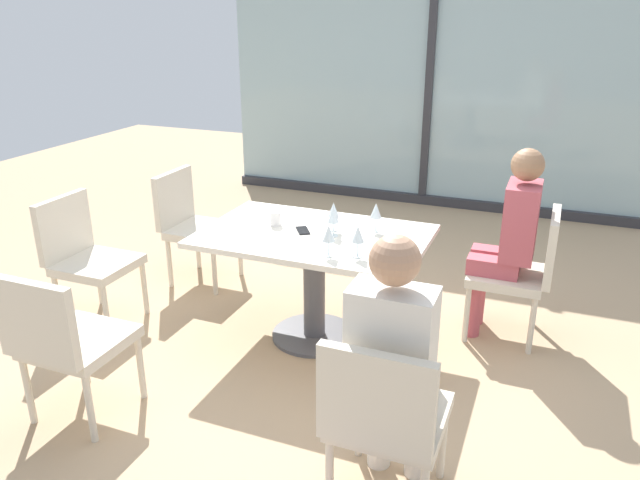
# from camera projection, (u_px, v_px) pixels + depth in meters

# --- Properties ---
(ground_plane) EXTENTS (12.00, 12.00, 0.00)m
(ground_plane) POSITION_uv_depth(u_px,v_px,m) (314.00, 336.00, 4.05)
(ground_plane) COLOR tan
(window_wall_backdrop) EXTENTS (4.49, 0.10, 2.70)m
(window_wall_backdrop) POSITION_uv_depth(u_px,v_px,m) (429.00, 92.00, 6.39)
(window_wall_backdrop) COLOR #9AB7BC
(window_wall_backdrop) RESTS_ON ground_plane
(dining_table_main) EXTENTS (1.40, 0.91, 0.73)m
(dining_table_main) POSITION_uv_depth(u_px,v_px,m) (314.00, 259.00, 3.85)
(dining_table_main) COLOR silver
(dining_table_main) RESTS_ON ground_plane
(chair_front_right) EXTENTS (0.46, 0.50, 0.87)m
(chair_front_right) POSITION_uv_depth(u_px,v_px,m) (385.00, 415.00, 2.48)
(chair_front_right) COLOR beige
(chair_front_right) RESTS_ON ground_plane
(chair_far_right) EXTENTS (0.50, 0.46, 0.87)m
(chair_far_right) POSITION_uv_depth(u_px,v_px,m) (523.00, 267.00, 3.89)
(chair_far_right) COLOR beige
(chair_far_right) RESTS_ON ground_plane
(chair_far_left) EXTENTS (0.50, 0.46, 0.87)m
(chair_far_left) POSITION_uv_depth(u_px,v_px,m) (192.00, 220.00, 4.74)
(chair_far_left) COLOR beige
(chair_far_left) RESTS_ON ground_plane
(chair_front_left) EXTENTS (0.46, 0.50, 0.87)m
(chair_front_left) POSITION_uv_depth(u_px,v_px,m) (64.00, 338.00, 3.06)
(chair_front_left) COLOR beige
(chair_front_left) RESTS_ON ground_plane
(chair_side_end) EXTENTS (0.50, 0.46, 0.87)m
(chair_side_end) POSITION_uv_depth(u_px,v_px,m) (85.00, 252.00, 4.12)
(chair_side_end) COLOR beige
(chair_side_end) RESTS_ON ground_plane
(person_front_right) EXTENTS (0.34, 0.39, 1.26)m
(person_front_right) POSITION_uv_depth(u_px,v_px,m) (394.00, 358.00, 2.50)
(person_front_right) COLOR silver
(person_front_right) RESTS_ON ground_plane
(person_far_right) EXTENTS (0.39, 0.34, 1.26)m
(person_far_right) POSITION_uv_depth(u_px,v_px,m) (509.00, 235.00, 3.85)
(person_far_right) COLOR #B24C56
(person_far_right) RESTS_ON ground_plane
(wine_glass_0) EXTENTS (0.07, 0.07, 0.18)m
(wine_glass_0) POSITION_uv_depth(u_px,v_px,m) (329.00, 234.00, 3.40)
(wine_glass_0) COLOR silver
(wine_glass_0) RESTS_ON dining_table_main
(wine_glass_1) EXTENTS (0.07, 0.07, 0.18)m
(wine_glass_1) POSITION_uv_depth(u_px,v_px,m) (358.00, 235.00, 3.39)
(wine_glass_1) COLOR silver
(wine_glass_1) RESTS_ON dining_table_main
(wine_glass_2) EXTENTS (0.07, 0.07, 0.18)m
(wine_glass_2) POSITION_uv_depth(u_px,v_px,m) (333.00, 216.00, 3.70)
(wine_glass_2) COLOR silver
(wine_glass_2) RESTS_ON dining_table_main
(wine_glass_3) EXTENTS (0.07, 0.07, 0.18)m
(wine_glass_3) POSITION_uv_depth(u_px,v_px,m) (376.00, 211.00, 3.78)
(wine_glass_3) COLOR silver
(wine_glass_3) RESTS_ON dining_table_main
(wine_glass_4) EXTENTS (0.07, 0.07, 0.18)m
(wine_glass_4) POSITION_uv_depth(u_px,v_px,m) (334.00, 211.00, 3.79)
(wine_glass_4) COLOR silver
(wine_glass_4) RESTS_ON dining_table_main
(coffee_cup) EXTENTS (0.08, 0.08, 0.09)m
(coffee_cup) POSITION_uv_depth(u_px,v_px,m) (275.00, 218.00, 3.92)
(coffee_cup) COLOR white
(coffee_cup) RESTS_ON dining_table_main
(cell_phone_on_table) EXTENTS (0.14, 0.16, 0.01)m
(cell_phone_on_table) POSITION_uv_depth(u_px,v_px,m) (303.00, 230.00, 3.83)
(cell_phone_on_table) COLOR black
(cell_phone_on_table) RESTS_ON dining_table_main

